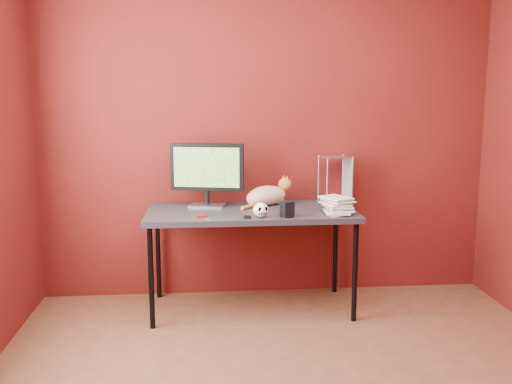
{
  "coord_description": "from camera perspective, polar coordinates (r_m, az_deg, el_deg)",
  "views": [
    {
      "loc": [
        -0.48,
        -2.65,
        1.59
      ],
      "look_at": [
        -0.13,
        1.15,
        0.92
      ],
      "focal_mm": 40.0,
      "sensor_mm": 36.0,
      "label": 1
    }
  ],
  "objects": [
    {
      "name": "room",
      "position": [
        2.7,
        5.06,
        6.88
      ],
      "size": [
        3.52,
        3.52,
        2.61
      ],
      "color": "#59311E",
      "rests_on": "ground"
    },
    {
      "name": "desk",
      "position": [
        4.13,
        -0.5,
        -2.47
      ],
      "size": [
        1.5,
        0.7,
        0.75
      ],
      "color": "black",
      "rests_on": "ground"
    },
    {
      "name": "monitor",
      "position": [
        4.2,
        -4.93,
        2.04
      ],
      "size": [
        0.54,
        0.23,
        0.47
      ],
      "rotation": [
        0.0,
        0.0,
        -0.22
      ],
      "color": "#B8B7BC",
      "rests_on": "desk"
    },
    {
      "name": "cat",
      "position": [
        4.28,
        1.13,
        -0.32
      ],
      "size": [
        0.4,
        0.32,
        0.22
      ],
      "rotation": [
        0.0,
        0.0,
        0.4
      ],
      "color": "#C16529",
      "rests_on": "desk"
    },
    {
      "name": "skull_mug",
      "position": [
        3.86,
        0.47,
        -1.79
      ],
      "size": [
        0.1,
        0.11,
        0.1
      ],
      "rotation": [
        0.0,
        0.0,
        0.26
      ],
      "color": "white",
      "rests_on": "desk"
    },
    {
      "name": "speaker",
      "position": [
        3.88,
        3.14,
        -1.77
      ],
      "size": [
        0.1,
        0.1,
        0.11
      ],
      "rotation": [
        0.0,
        0.0,
        0.43
      ],
      "color": "black",
      "rests_on": "desk"
    },
    {
      "name": "book_stack",
      "position": [
        3.93,
        7.26,
        7.06
      ],
      "size": [
        0.24,
        0.26,
        1.29
      ],
      "rotation": [
        0.0,
        0.0,
        0.17
      ],
      "color": "beige",
      "rests_on": "desk"
    },
    {
      "name": "wire_rack",
      "position": [
        4.42,
        7.93,
        1.28
      ],
      "size": [
        0.24,
        0.21,
        0.36
      ],
      "rotation": [
        0.0,
        0.0,
        0.2
      ],
      "color": "#B8B7BC",
      "rests_on": "desk"
    },
    {
      "name": "pocket_knife",
      "position": [
        3.89,
        -5.44,
        -2.43
      ],
      "size": [
        0.08,
        0.04,
        0.01
      ],
      "primitive_type": "cube",
      "rotation": [
        0.0,
        0.0,
        0.3
      ],
      "color": "#AC0D11",
      "rests_on": "desk"
    },
    {
      "name": "black_gadget",
      "position": [
        3.83,
        -0.86,
        -2.53
      ],
      "size": [
        0.05,
        0.04,
        0.02
      ],
      "primitive_type": "cube",
      "rotation": [
        0.0,
        0.0,
        -0.36
      ],
      "color": "black",
      "rests_on": "desk"
    },
    {
      "name": "washer",
      "position": [
        3.83,
        -4.81,
        -2.72
      ],
      "size": [
        0.04,
        0.04,
        0.0
      ],
      "primitive_type": "cylinder",
      "color": "#B8B7BC",
      "rests_on": "desk"
    }
  ]
}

